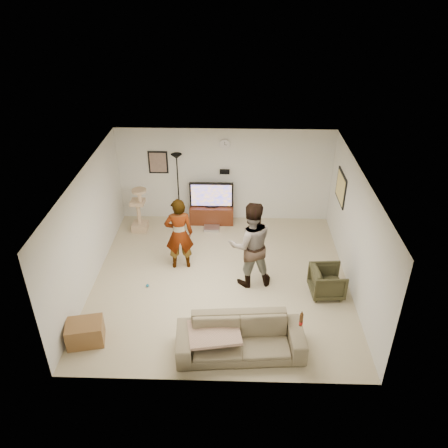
{
  "coord_description": "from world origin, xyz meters",
  "views": [
    {
      "loc": [
        0.3,
        -7.84,
        6.04
      ],
      "look_at": [
        0.06,
        0.2,
        1.3
      ],
      "focal_mm": 35.92,
      "sensor_mm": 36.0,
      "label": 1
    }
  ],
  "objects_px": {
    "floor_lamp": "(178,189)",
    "person_right": "(251,245)",
    "armchair": "(327,281)",
    "side_table": "(85,332)",
    "sofa": "(240,338)",
    "person_left": "(179,234)",
    "beer_bottle": "(301,320)",
    "tv": "(211,195)",
    "tv_stand": "(212,214)",
    "cat_tree": "(138,210)"
  },
  "relations": [
    {
      "from": "floor_lamp",
      "to": "cat_tree",
      "type": "height_order",
      "value": "floor_lamp"
    },
    {
      "from": "tv_stand",
      "to": "side_table",
      "type": "distance_m",
      "value": 4.88
    },
    {
      "from": "beer_bottle",
      "to": "armchair",
      "type": "bearing_deg",
      "value": 65.17
    },
    {
      "from": "beer_bottle",
      "to": "side_table",
      "type": "height_order",
      "value": "beer_bottle"
    },
    {
      "from": "sofa",
      "to": "armchair",
      "type": "bearing_deg",
      "value": 38.4
    },
    {
      "from": "floor_lamp",
      "to": "side_table",
      "type": "distance_m",
      "value": 4.69
    },
    {
      "from": "tv",
      "to": "person_left",
      "type": "relative_size",
      "value": 0.66
    },
    {
      "from": "person_left",
      "to": "beer_bottle",
      "type": "distance_m",
      "value": 3.5
    },
    {
      "from": "cat_tree",
      "to": "sofa",
      "type": "distance_m",
      "value": 4.87
    },
    {
      "from": "cat_tree",
      "to": "beer_bottle",
      "type": "distance_m",
      "value": 5.48
    },
    {
      "from": "beer_bottle",
      "to": "person_left",
      "type": "bearing_deg",
      "value": 132.82
    },
    {
      "from": "cat_tree",
      "to": "person_right",
      "type": "height_order",
      "value": "person_right"
    },
    {
      "from": "tv",
      "to": "cat_tree",
      "type": "xyz_separation_m",
      "value": [
        -1.83,
        -0.47,
        -0.22
      ]
    },
    {
      "from": "cat_tree",
      "to": "side_table",
      "type": "distance_m",
      "value": 3.98
    },
    {
      "from": "tv",
      "to": "armchair",
      "type": "height_order",
      "value": "tv"
    },
    {
      "from": "person_left",
      "to": "beer_bottle",
      "type": "height_order",
      "value": "person_left"
    },
    {
      "from": "tv_stand",
      "to": "cat_tree",
      "type": "bearing_deg",
      "value": -165.68
    },
    {
      "from": "person_right",
      "to": "floor_lamp",
      "type": "bearing_deg",
      "value": -65.77
    },
    {
      "from": "armchair",
      "to": "tv_stand",
      "type": "bearing_deg",
      "value": 36.91
    },
    {
      "from": "tv",
      "to": "beer_bottle",
      "type": "height_order",
      "value": "tv"
    },
    {
      "from": "person_right",
      "to": "beer_bottle",
      "type": "height_order",
      "value": "person_right"
    },
    {
      "from": "floor_lamp",
      "to": "tv_stand",
      "type": "bearing_deg",
      "value": -2.99
    },
    {
      "from": "armchair",
      "to": "side_table",
      "type": "height_order",
      "value": "armchair"
    },
    {
      "from": "beer_bottle",
      "to": "sofa",
      "type": "bearing_deg",
      "value": 180.0
    },
    {
      "from": "floor_lamp",
      "to": "cat_tree",
      "type": "xyz_separation_m",
      "value": [
        -0.97,
        -0.51,
        -0.35
      ]
    },
    {
      "from": "tv_stand",
      "to": "sofa",
      "type": "distance_m",
      "value": 4.65
    },
    {
      "from": "tv",
      "to": "armchair",
      "type": "distance_m",
      "value": 3.91
    },
    {
      "from": "tv_stand",
      "to": "sofa",
      "type": "height_order",
      "value": "sofa"
    },
    {
      "from": "floor_lamp",
      "to": "person_right",
      "type": "height_order",
      "value": "person_right"
    },
    {
      "from": "floor_lamp",
      "to": "cat_tree",
      "type": "relative_size",
      "value": 1.59
    },
    {
      "from": "tv_stand",
      "to": "beer_bottle",
      "type": "height_order",
      "value": "beer_bottle"
    },
    {
      "from": "tv_stand",
      "to": "cat_tree",
      "type": "height_order",
      "value": "cat_tree"
    },
    {
      "from": "person_left",
      "to": "person_right",
      "type": "xyz_separation_m",
      "value": [
        1.56,
        -0.55,
        0.11
      ]
    },
    {
      "from": "floor_lamp",
      "to": "beer_bottle",
      "type": "bearing_deg",
      "value": -60.33
    },
    {
      "from": "armchair",
      "to": "tv",
      "type": "bearing_deg",
      "value": 36.91
    },
    {
      "from": "cat_tree",
      "to": "armchair",
      "type": "bearing_deg",
      "value": -29.13
    },
    {
      "from": "sofa",
      "to": "side_table",
      "type": "distance_m",
      "value": 2.82
    },
    {
      "from": "tv_stand",
      "to": "tv",
      "type": "distance_m",
      "value": 0.57
    },
    {
      "from": "floor_lamp",
      "to": "sofa",
      "type": "bearing_deg",
      "value": -70.83
    },
    {
      "from": "tv_stand",
      "to": "sofa",
      "type": "bearing_deg",
      "value": -80.72
    },
    {
      "from": "cat_tree",
      "to": "person_left",
      "type": "height_order",
      "value": "person_left"
    },
    {
      "from": "tv_stand",
      "to": "armchair",
      "type": "distance_m",
      "value": 3.87
    },
    {
      "from": "floor_lamp",
      "to": "person_left",
      "type": "height_order",
      "value": "floor_lamp"
    },
    {
      "from": "tv_stand",
      "to": "person_right",
      "type": "relative_size",
      "value": 0.6
    },
    {
      "from": "floor_lamp",
      "to": "sofa",
      "type": "relative_size",
      "value": 0.85
    },
    {
      "from": "person_right",
      "to": "side_table",
      "type": "bearing_deg",
      "value": 21.06
    },
    {
      "from": "tv_stand",
      "to": "person_right",
      "type": "distance_m",
      "value": 2.83
    },
    {
      "from": "tv_stand",
      "to": "beer_bottle",
      "type": "xyz_separation_m",
      "value": [
        1.78,
        -4.59,
        0.54
      ]
    },
    {
      "from": "side_table",
      "to": "sofa",
      "type": "bearing_deg",
      "value": -3.3
    },
    {
      "from": "beer_bottle",
      "to": "cat_tree",
      "type": "bearing_deg",
      "value": 131.24
    }
  ]
}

